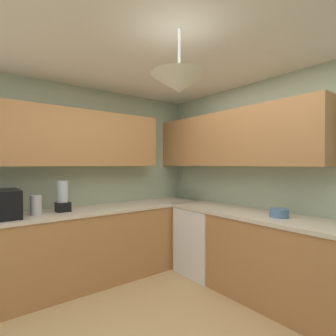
% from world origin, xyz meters
% --- Properties ---
extents(room_shell, '(4.03, 3.35, 2.57)m').
position_xyz_m(room_shell, '(-0.36, 0.49, 1.72)').
color(room_shell, '#9EAD8E').
rests_on(room_shell, ground_plane).
extents(counter_run_left, '(0.65, 2.96, 0.92)m').
position_xyz_m(counter_run_left, '(-1.65, 0.00, 0.46)').
color(counter_run_left, '#AD7542').
rests_on(counter_run_left, ground_plane).
extents(counter_run_back, '(3.12, 0.65, 0.92)m').
position_xyz_m(counter_run_back, '(0.21, 1.30, 0.46)').
color(counter_run_back, '#AD7542').
rests_on(counter_run_back, ground_plane).
extents(dishwasher, '(0.60, 0.60, 0.87)m').
position_xyz_m(dishwasher, '(-0.99, 1.27, 0.44)').
color(dishwasher, white).
rests_on(dishwasher, ground_plane).
extents(kettle, '(0.12, 0.12, 0.21)m').
position_xyz_m(kettle, '(-1.63, -0.68, 1.03)').
color(kettle, '#B7B7BC').
rests_on(kettle, counter_run_left).
extents(bowl, '(0.19, 0.19, 0.09)m').
position_xyz_m(bowl, '(0.07, 1.30, 0.96)').
color(bowl, '#4C7099').
rests_on(bowl, counter_run_back).
extents(blender_appliance, '(0.15, 0.15, 0.36)m').
position_xyz_m(blender_appliance, '(-1.65, -0.39, 1.08)').
color(blender_appliance, black).
rests_on(blender_appliance, counter_run_left).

